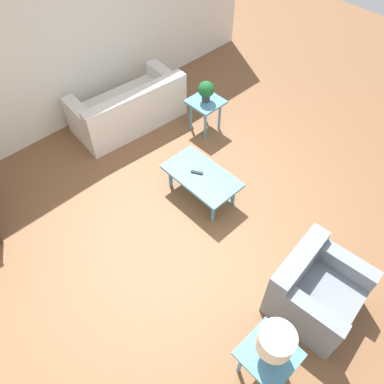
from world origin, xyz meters
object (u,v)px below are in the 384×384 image
(sofa, at_px, (129,109))
(armchair, at_px, (314,290))
(coffee_table, at_px, (201,177))
(side_table_plant, at_px, (206,106))
(side_table_lamp, at_px, (268,357))
(table_lamp, at_px, (275,342))

(sofa, bearing_deg, armchair, 87.28)
(sofa, bearing_deg, coffee_table, 87.07)
(side_table_plant, bearing_deg, side_table_lamp, 143.80)
(armchair, distance_m, side_table_lamp, 0.95)
(sofa, xyz_separation_m, side_table_lamp, (-3.95, 1.42, 0.16))
(coffee_table, bearing_deg, sofa, -7.33)
(side_table_plant, distance_m, side_table_lamp, 3.73)
(sofa, xyz_separation_m, side_table_plant, (-0.94, -0.79, 0.16))
(sofa, relative_size, coffee_table, 1.78)
(armchair, bearing_deg, side_table_plant, 61.05)
(coffee_table, distance_m, side_table_lamp, 2.36)
(side_table_plant, bearing_deg, table_lamp, 143.80)
(armchair, bearing_deg, coffee_table, 77.65)
(sofa, height_order, side_table_plant, sofa)
(armchair, distance_m, table_lamp, 1.09)
(side_table_lamp, bearing_deg, sofa, -19.74)
(side_table_lamp, xyz_separation_m, table_lamp, (0.00, 0.00, 0.40))
(side_table_plant, xyz_separation_m, side_table_lamp, (-3.01, 2.20, 0.00))
(table_lamp, bearing_deg, side_table_plant, -36.20)
(sofa, bearing_deg, table_lamp, 74.66)
(sofa, distance_m, armchair, 3.88)
(sofa, xyz_separation_m, coffee_table, (-1.90, 0.24, 0.07))
(side_table_lamp, bearing_deg, side_table_plant, -36.20)
(side_table_plant, relative_size, side_table_lamp, 1.00)
(coffee_table, xyz_separation_m, table_lamp, (-2.05, 1.17, 0.50))
(side_table_lamp, bearing_deg, table_lamp, 0.00)
(sofa, distance_m, side_table_lamp, 4.20)
(sofa, height_order, coffee_table, sofa)
(coffee_table, bearing_deg, table_lamp, 150.25)
(coffee_table, bearing_deg, side_table_plant, -47.06)
(coffee_table, distance_m, table_lamp, 2.41)
(armchair, relative_size, side_table_plant, 1.72)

